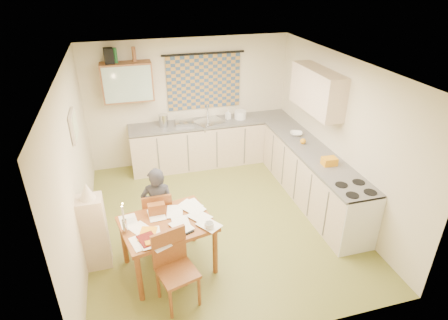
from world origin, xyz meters
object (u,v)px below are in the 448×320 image
object	(u,v)px
counter_right	(312,176)
dining_table	(169,245)
counter_back	(213,143)
person	(158,208)
stove	(350,216)
shelf_stand	(95,232)
chair_far	(158,226)

from	to	relation	value
counter_right	dining_table	xyz separation A→B (m)	(-2.62, -1.03, -0.07)
counter_back	person	size ratio (longest dim) A/B	2.60
stove	shelf_stand	xyz separation A→B (m)	(-3.54, 0.50, 0.08)
counter_right	person	bearing A→B (deg)	-169.22
counter_back	person	distance (m)	2.68
stove	dining_table	distance (m)	2.62
counter_back	counter_right	bearing A→B (deg)	-54.00
dining_table	chair_far	world-z (taller)	chair_far
counter_back	stove	distance (m)	3.26
chair_far	person	distance (m)	0.36
counter_right	dining_table	size ratio (longest dim) A/B	2.30
counter_right	stove	size ratio (longest dim) A/B	3.21
person	counter_right	bearing A→B (deg)	-161.12
counter_right	person	distance (m)	2.72
counter_back	shelf_stand	world-z (taller)	shelf_stand
counter_back	dining_table	distance (m)	3.11
chair_far	shelf_stand	size ratio (longest dim) A/B	0.85
counter_right	stove	world-z (taller)	same
shelf_stand	counter_right	bearing A→B (deg)	11.13
chair_far	shelf_stand	distance (m)	0.92
stove	counter_right	bearing A→B (deg)	90.00
dining_table	stove	bearing A→B (deg)	-15.46
counter_right	chair_far	world-z (taller)	counter_right
counter_right	dining_table	distance (m)	2.81
counter_right	shelf_stand	distance (m)	3.61
person	counter_back	bearing A→B (deg)	-112.73
counter_right	stove	xyz separation A→B (m)	(0.00, -1.20, 0.01)
stove	dining_table	bearing A→B (deg)	176.38
counter_back	dining_table	size ratio (longest dim) A/B	2.57
person	dining_table	bearing A→B (deg)	103.86
stove	chair_far	distance (m)	2.80
dining_table	chair_far	xyz separation A→B (m)	(-0.08, 0.57, -0.10)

